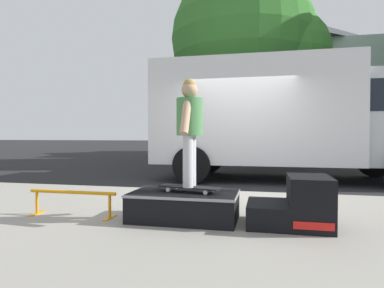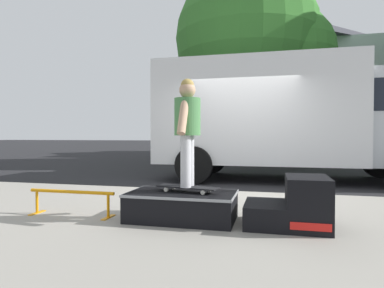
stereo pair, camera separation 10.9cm
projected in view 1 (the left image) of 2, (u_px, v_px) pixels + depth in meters
name	position (u px, v px, depth m)	size (l,w,h in m)	color
ground_plane	(236.00, 193.00, 6.68)	(140.00, 140.00, 0.00)	black
sidewalk_slab	(214.00, 232.00, 3.75)	(50.00, 5.00, 0.12)	gray
skate_box	(184.00, 205.00, 4.05)	(1.31, 0.75, 0.34)	black
kicker_ramp	(296.00, 205.00, 3.76)	(0.92, 0.71, 0.58)	black
grind_rail	(72.00, 198.00, 4.25)	(1.20, 0.28, 0.33)	orange
skateboard	(190.00, 187.00, 4.06)	(0.80, 0.36, 0.07)	black
skater_kid	(190.00, 123.00, 4.04)	(0.32, 0.68, 1.32)	silver
box_truck	(291.00, 115.00, 8.52)	(6.91, 2.63, 3.05)	white
street_tree_main	(251.00, 43.00, 13.64)	(6.44, 5.85, 8.09)	brown
house_behind	(291.00, 85.00, 20.13)	(9.54, 8.22, 8.40)	silver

